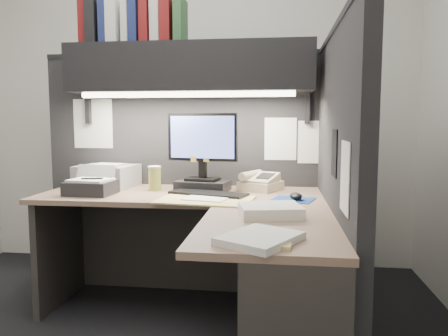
{
  "coord_description": "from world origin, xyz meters",
  "views": [
    {
      "loc": [
        0.69,
        -2.03,
        1.17
      ],
      "look_at": [
        0.37,
        0.51,
        0.89
      ],
      "focal_mm": 35.0,
      "sensor_mm": 36.0,
      "label": 1
    }
  ],
  "objects_px": {
    "overhead_shelf": "(190,69)",
    "monitor": "(203,160)",
    "desk": "(222,272)",
    "telephone": "(261,183)",
    "coffee_cup": "(155,179)",
    "notebook_stack": "(91,188)",
    "printer": "(107,176)",
    "keyboard": "(208,194)"
  },
  "relations": [
    {
      "from": "overhead_shelf",
      "to": "monitor",
      "type": "distance_m",
      "value": 0.59
    },
    {
      "from": "desk",
      "to": "monitor",
      "type": "distance_m",
      "value": 0.85
    },
    {
      "from": "overhead_shelf",
      "to": "telephone",
      "type": "relative_size",
      "value": 6.74
    },
    {
      "from": "desk",
      "to": "monitor",
      "type": "bearing_deg",
      "value": 107.41
    },
    {
      "from": "coffee_cup",
      "to": "notebook_stack",
      "type": "height_order",
      "value": "coffee_cup"
    },
    {
      "from": "monitor",
      "to": "overhead_shelf",
      "type": "bearing_deg",
      "value": 147.41
    },
    {
      "from": "telephone",
      "to": "printer",
      "type": "height_order",
      "value": "printer"
    },
    {
      "from": "overhead_shelf",
      "to": "notebook_stack",
      "type": "bearing_deg",
      "value": -150.83
    },
    {
      "from": "desk",
      "to": "notebook_stack",
      "type": "distance_m",
      "value": 1.01
    },
    {
      "from": "monitor",
      "to": "printer",
      "type": "height_order",
      "value": "monitor"
    },
    {
      "from": "overhead_shelf",
      "to": "notebook_stack",
      "type": "distance_m",
      "value": 0.96
    },
    {
      "from": "monitor",
      "to": "telephone",
      "type": "distance_m",
      "value": 0.4
    },
    {
      "from": "telephone",
      "to": "coffee_cup",
      "type": "relative_size",
      "value": 1.58
    },
    {
      "from": "monitor",
      "to": "keyboard",
      "type": "xyz_separation_m",
      "value": [
        0.07,
        -0.2,
        -0.18
      ]
    },
    {
      "from": "overhead_shelf",
      "to": "keyboard",
      "type": "relative_size",
      "value": 3.36
    },
    {
      "from": "overhead_shelf",
      "to": "coffee_cup",
      "type": "distance_m",
      "value": 0.74
    },
    {
      "from": "desk",
      "to": "coffee_cup",
      "type": "xyz_separation_m",
      "value": [
        -0.51,
        0.64,
        0.36
      ]
    },
    {
      "from": "desk",
      "to": "keyboard",
      "type": "distance_m",
      "value": 0.58
    },
    {
      "from": "coffee_cup",
      "to": "monitor",
      "type": "bearing_deg",
      "value": 6.45
    },
    {
      "from": "overhead_shelf",
      "to": "monitor",
      "type": "height_order",
      "value": "overhead_shelf"
    },
    {
      "from": "telephone",
      "to": "notebook_stack",
      "type": "distance_m",
      "value": 1.05
    },
    {
      "from": "monitor",
      "to": "notebook_stack",
      "type": "height_order",
      "value": "monitor"
    },
    {
      "from": "telephone",
      "to": "desk",
      "type": "bearing_deg",
      "value": -74.28
    },
    {
      "from": "monitor",
      "to": "telephone",
      "type": "xyz_separation_m",
      "value": [
        0.36,
        0.06,
        -0.15
      ]
    },
    {
      "from": "telephone",
      "to": "printer",
      "type": "xyz_separation_m",
      "value": [
        -1.03,
        0.02,
        0.03
      ]
    },
    {
      "from": "coffee_cup",
      "to": "notebook_stack",
      "type": "relative_size",
      "value": 0.54
    },
    {
      "from": "overhead_shelf",
      "to": "notebook_stack",
      "type": "xyz_separation_m",
      "value": [
        -0.55,
        -0.31,
        -0.73
      ]
    },
    {
      "from": "telephone",
      "to": "notebook_stack",
      "type": "relative_size",
      "value": 0.85
    },
    {
      "from": "monitor",
      "to": "printer",
      "type": "xyz_separation_m",
      "value": [
        -0.67,
        0.09,
        -0.12
      ]
    },
    {
      "from": "overhead_shelf",
      "to": "notebook_stack",
      "type": "height_order",
      "value": "overhead_shelf"
    },
    {
      "from": "coffee_cup",
      "to": "desk",
      "type": "bearing_deg",
      "value": -51.19
    },
    {
      "from": "keyboard",
      "to": "coffee_cup",
      "type": "distance_m",
      "value": 0.41
    },
    {
      "from": "coffee_cup",
      "to": "notebook_stack",
      "type": "xyz_separation_m",
      "value": [
        -0.34,
        -0.19,
        -0.03
      ]
    },
    {
      "from": "notebook_stack",
      "to": "monitor",
      "type": "bearing_deg",
      "value": 19.49
    },
    {
      "from": "printer",
      "to": "monitor",
      "type": "bearing_deg",
      "value": 0.61
    },
    {
      "from": "keyboard",
      "to": "printer",
      "type": "bearing_deg",
      "value": 176.99
    },
    {
      "from": "monitor",
      "to": "telephone",
      "type": "relative_size",
      "value": 2.12
    },
    {
      "from": "coffee_cup",
      "to": "notebook_stack",
      "type": "distance_m",
      "value": 0.39
    },
    {
      "from": "keyboard",
      "to": "notebook_stack",
      "type": "distance_m",
      "value": 0.71
    },
    {
      "from": "desk",
      "to": "printer",
      "type": "relative_size",
      "value": 4.73
    },
    {
      "from": "monitor",
      "to": "coffee_cup",
      "type": "xyz_separation_m",
      "value": [
        -0.3,
        -0.03,
        -0.12
      ]
    },
    {
      "from": "keyboard",
      "to": "monitor",
      "type": "bearing_deg",
      "value": 127.03
    }
  ]
}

